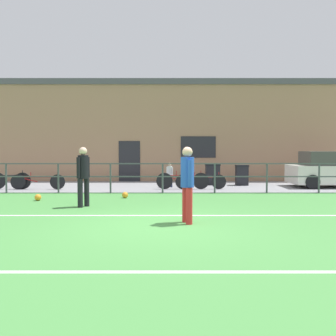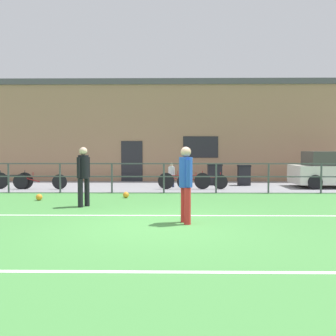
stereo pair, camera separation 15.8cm
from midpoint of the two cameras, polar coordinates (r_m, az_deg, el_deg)
The scene contains 18 objects.
ground at distance 8.40m, azimuth -1.14°, elevation -8.82°, with size 60.00×44.00×0.04m, color #478C42.
field_line_touchline at distance 9.54m, azimuth -0.90°, elevation -7.27°, with size 36.00×0.11×0.00m, color white.
field_line_hash at distance 5.31m, azimuth -2.38°, elevation -15.60°, with size 36.00×0.11×0.00m, color white.
pavement_strip at distance 16.81m, azimuth -0.15°, elevation -2.81°, with size 48.00×5.00×0.02m, color gray.
perimeter_fence at distance 14.26m, azimuth -0.32°, elevation -0.86°, with size 36.07×0.07×1.15m.
clubhouse_facade at distance 20.45m, azimuth 0.03°, elevation 5.64°, with size 28.00×2.56×5.30m.
player_goalkeeper at distance 11.12m, azimuth -12.41°, elevation -0.74°, with size 0.31×0.42×1.74m.
player_striker at distance 8.45m, azimuth 3.27°, elevation -1.85°, with size 0.30×0.46×1.74m.
soccer_ball_match at distance 12.96m, azimuth -6.11°, elevation -4.11°, with size 0.21×0.21×0.21m, color orange.
soccer_ball_spare at distance 12.95m, azimuth -18.79°, elevation -4.25°, with size 0.21×0.21×0.21m, color orange.
spectator_child at distance 16.25m, azimuth 0.80°, elevation -0.82°, with size 0.28×0.19×1.07m.
parked_car_red at distance 17.84m, azimuth 24.55°, elevation -0.32°, with size 3.80×1.92×1.56m.
bicycle_parked_0 at distance 15.49m, azimuth 2.78°, elevation -1.95°, with size 2.20×0.04×0.77m.
bicycle_parked_2 at distance 16.32m, azimuth -18.76°, elevation -1.95°, with size 2.25×0.04×0.72m.
bicycle_parked_3 at distance 16.94m, azimuth -23.20°, elevation -1.75°, with size 2.22×0.04×0.78m.
bicycle_parked_4 at distance 15.53m, azimuth 5.55°, elevation -2.07°, with size 2.11×0.04×0.71m.
trash_bin_0 at distance 17.50m, azimuth 7.41°, elevation -0.95°, with size 0.67×0.57×0.98m.
trash_bin_1 at distance 17.45m, azimuth 11.80°, elevation -1.06°, with size 0.57×0.48×0.94m.
Camera 2 is at (0.36, -8.22, 1.69)m, focal length 39.83 mm.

